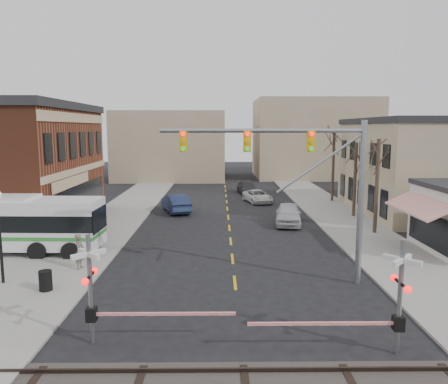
# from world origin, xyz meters

# --- Properties ---
(ground) EXTENTS (160.00, 160.00, 0.00)m
(ground) POSITION_xyz_m (0.00, 0.00, 0.00)
(ground) COLOR black
(ground) RESTS_ON ground
(sidewalk_west) EXTENTS (5.00, 60.00, 0.12)m
(sidewalk_west) POSITION_xyz_m (-9.50, 20.00, 0.06)
(sidewalk_west) COLOR gray
(sidewalk_west) RESTS_ON ground
(sidewalk_east) EXTENTS (5.00, 60.00, 0.12)m
(sidewalk_east) POSITION_xyz_m (9.50, 20.00, 0.06)
(sidewalk_east) COLOR gray
(sidewalk_east) RESTS_ON ground
(tree_east_a) EXTENTS (0.28, 0.28, 6.75)m
(tree_east_a) POSITION_xyz_m (10.50, 12.00, 3.50)
(tree_east_a) COLOR #382B21
(tree_east_a) RESTS_ON sidewalk_east
(tree_east_b) EXTENTS (0.28, 0.28, 6.30)m
(tree_east_b) POSITION_xyz_m (10.80, 18.00, 3.27)
(tree_east_b) COLOR #382B21
(tree_east_b) RESTS_ON sidewalk_east
(tree_east_c) EXTENTS (0.28, 0.28, 7.20)m
(tree_east_c) POSITION_xyz_m (11.00, 26.00, 3.72)
(tree_east_c) COLOR #382B21
(tree_east_c) RESTS_ON sidewalk_east
(traffic_signal_mast) EXTENTS (9.73, 0.30, 8.00)m
(traffic_signal_mast) POSITION_xyz_m (3.35, 1.85, 5.73)
(traffic_signal_mast) COLOR gray
(traffic_signal_mast) RESTS_ON ground
(rr_crossing_west) EXTENTS (5.60, 1.36, 4.00)m
(rr_crossing_west) POSITION_xyz_m (-4.87, -4.09, 1.97)
(rr_crossing_west) COLOR gray
(rr_crossing_west) RESTS_ON ground
(rr_crossing_east) EXTENTS (5.60, 1.36, 4.00)m
(rr_crossing_east) POSITION_xyz_m (4.84, -4.92, 1.97)
(rr_crossing_east) COLOR gray
(rr_crossing_east) RESTS_ON ground
(trash_bin) EXTENTS (0.60, 0.60, 0.94)m
(trash_bin) POSITION_xyz_m (-8.87, 0.80, 0.59)
(trash_bin) COLOR black
(trash_bin) RESTS_ON sidewalk_west
(car_a) EXTENTS (2.71, 5.18, 1.68)m
(car_a) POSITION_xyz_m (4.73, 15.28, 0.84)
(car_a) COLOR #B4B4B9
(car_a) RESTS_ON ground
(car_b) EXTENTS (3.30, 5.32, 1.66)m
(car_b) POSITION_xyz_m (-4.74, 20.48, 0.83)
(car_b) COLOR #1B2545
(car_b) RESTS_ON ground
(car_c) EXTENTS (3.20, 4.95, 1.27)m
(car_c) POSITION_xyz_m (3.19, 25.68, 0.63)
(car_c) COLOR silver
(car_c) RESTS_ON ground
(car_d) EXTENTS (2.52, 4.86, 1.35)m
(car_d) POSITION_xyz_m (2.52, 31.81, 0.67)
(car_d) COLOR #3D3C41
(car_d) RESTS_ON ground
(pedestrian_near) EXTENTS (0.47, 0.70, 1.90)m
(pedestrian_near) POSITION_xyz_m (-8.28, 4.01, 1.07)
(pedestrian_near) COLOR #655851
(pedestrian_near) RESTS_ON sidewalk_west
(pedestrian_far) EXTENTS (1.03, 0.97, 1.68)m
(pedestrian_far) POSITION_xyz_m (-10.82, 8.47, 0.96)
(pedestrian_far) COLOR #3A3B66
(pedestrian_far) RESTS_ON sidewalk_west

